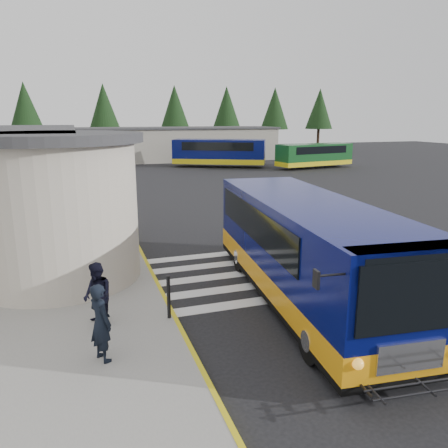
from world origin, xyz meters
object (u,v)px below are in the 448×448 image
object	(u,v)px
far_bus_b	(314,155)
bollard	(169,297)
transit_bus	(307,254)
pedestrian_b	(98,295)
pedestrian_a	(101,322)
far_bus_a	(219,152)

from	to	relation	value
far_bus_b	bollard	bearing A→B (deg)	134.69
transit_bus	bollard	bearing A→B (deg)	-171.39
transit_bus	bollard	distance (m)	4.31
transit_bus	pedestrian_b	world-z (taller)	transit_bus
bollard	pedestrian_b	bearing A→B (deg)	176.15
pedestrian_a	bollard	size ratio (longest dim) A/B	1.49
transit_bus	far_bus_a	bearing A→B (deg)	81.77
pedestrian_a	far_bus_a	world-z (taller)	far_bus_a
transit_bus	far_bus_a	size ratio (longest dim) A/B	1.07
pedestrian_a	far_bus_b	xyz separation A→B (m)	(24.53, 33.15, 0.43)
bollard	far_bus_b	xyz separation A→B (m)	(22.70, 31.57, 0.72)
transit_bus	far_bus_b	size ratio (longest dim) A/B	1.22
far_bus_b	pedestrian_b	bearing A→B (deg)	132.48
transit_bus	pedestrian_a	size ratio (longest dim) A/B	6.19
transit_bus	far_bus_b	xyz separation A→B (m)	(18.46, 31.36, 0.01)
transit_bus	bollard	xyz separation A→B (m)	(-4.24, -0.21, -0.72)
transit_bus	far_bus_a	distance (m)	36.89
bollard	far_bus_a	size ratio (longest dim) A/B	0.12
pedestrian_b	far_bus_a	size ratio (longest dim) A/B	0.16
pedestrian_b	far_bus_a	bearing A→B (deg)	135.75
far_bus_b	transit_bus	bearing A→B (deg)	139.93
pedestrian_a	far_bus_b	distance (m)	41.25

